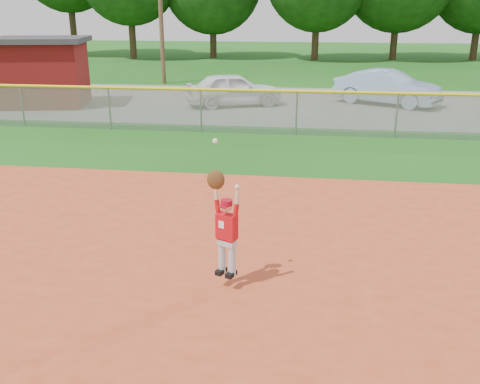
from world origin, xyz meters
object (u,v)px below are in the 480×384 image
object	(u,v)px
car_blue	(387,87)
utility_shed	(42,72)
car_white_a	(234,89)
ballplayer	(225,225)

from	to	relation	value
car_blue	utility_shed	distance (m)	15.23
car_blue	utility_shed	bearing A→B (deg)	127.41
car_blue	utility_shed	size ratio (longest dim) A/B	1.03
car_white_a	car_blue	xyz separation A→B (m)	(6.74, 1.17, 0.04)
utility_shed	ballplayer	world-z (taller)	utility_shed
ballplayer	car_blue	bearing A→B (deg)	75.32
car_white_a	utility_shed	world-z (taller)	utility_shed
car_white_a	car_blue	size ratio (longest dim) A/B	0.91
car_blue	utility_shed	xyz separation A→B (m)	(-15.04, -2.25, 0.72)
car_white_a	ballplayer	xyz separation A→B (m)	(2.23, -16.06, 0.34)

